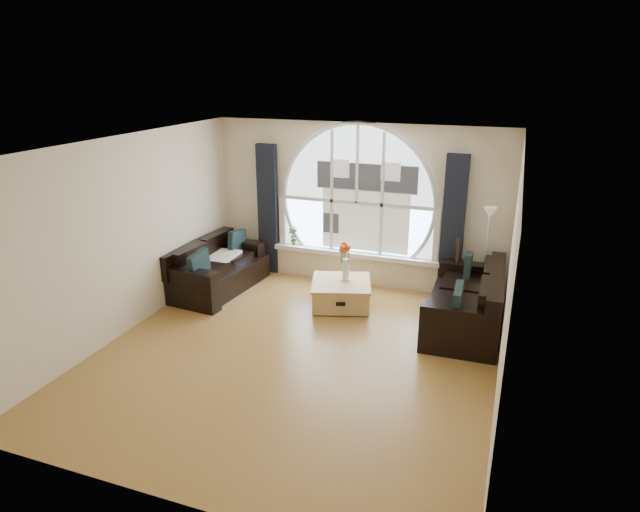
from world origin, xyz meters
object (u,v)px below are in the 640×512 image
at_px(floor_lamp, 485,259).
at_px(potted_plant, 293,236).
at_px(coffee_chest, 341,292).
at_px(sofa_right, 465,301).
at_px(vase_flowers, 346,256).
at_px(guitar, 456,268).
at_px(sofa_left, 218,267).

xyz_separation_m(floor_lamp, potted_plant, (-3.29, 0.35, -0.09)).
height_order(coffee_chest, floor_lamp, floor_lamp).
bearing_deg(floor_lamp, sofa_right, -103.12).
height_order(sofa_right, floor_lamp, floor_lamp).
xyz_separation_m(vase_flowers, potted_plant, (-1.26, 0.93, -0.07)).
bearing_deg(guitar, sofa_left, -158.36).
relative_size(sofa_left, guitar, 1.72).
xyz_separation_m(sofa_left, sofa_right, (4.01, -0.04, 0.00)).
height_order(coffee_chest, potted_plant, potted_plant).
distance_m(coffee_chest, floor_lamp, 2.25).
distance_m(sofa_right, guitar, 1.00).
bearing_deg(coffee_chest, vase_flowers, 49.71).
relative_size(vase_flowers, potted_plant, 2.15).
distance_m(sofa_left, vase_flowers, 2.21).
distance_m(coffee_chest, guitar, 1.87).
distance_m(sofa_left, guitar, 3.88).
xyz_separation_m(coffee_chest, potted_plant, (-1.22, 1.02, 0.49)).
relative_size(sofa_left, floor_lamp, 1.14).
height_order(vase_flowers, guitar, vase_flowers).
relative_size(sofa_right, floor_lamp, 1.22).
bearing_deg(potted_plant, floor_lamp, -6.03).
xyz_separation_m(vase_flowers, guitar, (1.60, 0.75, -0.26)).
height_order(sofa_right, coffee_chest, sofa_right).
relative_size(sofa_left, sofa_right, 0.93).
bearing_deg(guitar, sofa_right, -67.77).
distance_m(sofa_right, potted_plant, 3.32).
height_order(sofa_left, guitar, guitar).
xyz_separation_m(coffee_chest, floor_lamp, (2.06, 0.67, 0.58)).
relative_size(sofa_right, guitar, 1.84).
bearing_deg(guitar, vase_flowers, -146.78).
height_order(sofa_right, potted_plant, potted_plant).
bearing_deg(guitar, potted_plant, -175.52).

